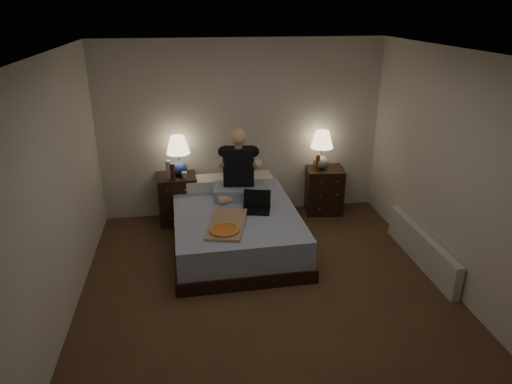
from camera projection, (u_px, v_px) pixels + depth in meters
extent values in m
cube|color=brown|center=(269.00, 297.00, 4.88)|extent=(4.00, 4.50, 0.00)
cube|color=white|center=(272.00, 55.00, 3.92)|extent=(4.00, 4.50, 0.00)
cube|color=silver|center=(242.00, 130.00, 6.46)|extent=(4.00, 0.00, 2.50)
cube|color=silver|center=(347.00, 351.00, 2.34)|extent=(4.00, 0.00, 2.50)
cube|color=silver|center=(53.00, 201.00, 4.12)|extent=(0.00, 4.50, 2.50)
cube|color=silver|center=(462.00, 178.00, 4.68)|extent=(0.00, 4.50, 2.50)
cube|color=#5064A0|center=(235.00, 228.00, 5.84)|extent=(1.58, 2.07, 0.51)
cube|color=black|center=(177.00, 198.00, 6.47)|extent=(0.57, 0.52, 0.69)
cube|color=black|center=(324.00, 190.00, 6.79)|extent=(0.58, 0.53, 0.68)
cylinder|color=silver|center=(169.00, 169.00, 6.20)|extent=(0.07, 0.07, 0.25)
cylinder|color=silver|center=(184.00, 175.00, 6.20)|extent=(0.07, 0.07, 0.10)
cylinder|color=#511B0B|center=(173.00, 172.00, 6.16)|extent=(0.06, 0.06, 0.23)
cylinder|color=#632D0E|center=(318.00, 162.00, 6.54)|extent=(0.06, 0.06, 0.23)
cube|color=silver|center=(421.00, 248.00, 5.45)|extent=(0.10, 1.60, 0.40)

